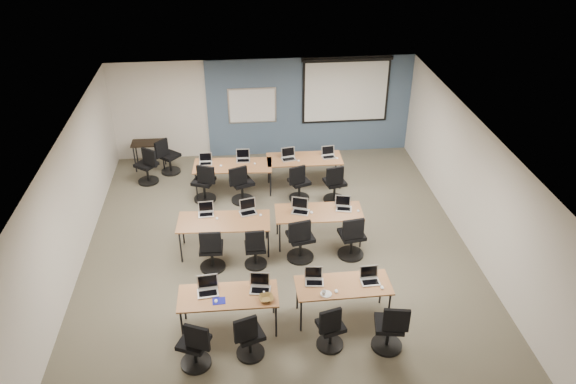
{
  "coord_description": "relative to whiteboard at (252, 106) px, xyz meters",
  "views": [
    {
      "loc": [
        -0.73,
        -9.57,
        7.07
      ],
      "look_at": [
        0.26,
        0.4,
        1.13
      ],
      "focal_mm": 35.0,
      "sensor_mm": 36.0,
      "label": 1
    }
  ],
  "objects": [
    {
      "name": "laptop_5",
      "position": [
        -0.29,
        -4.09,
        -0.66
      ],
      "size": [
        0.35,
        0.29,
        0.26
      ],
      "rotation": [
        0.0,
        0.0,
        0.26
      ],
      "color": "#B3B3B4",
      "rests_on": "training_table_mid_left"
    },
    {
      "name": "laptop_0",
      "position": [
        -1.06,
        -6.54,
        -0.65
      ],
      "size": [
        0.36,
        0.3,
        0.27
      ],
      "rotation": [
        0.0,
        0.0,
        0.1
      ],
      "color": "#B3B4C0",
      "rests_on": "training_table_front_left"
    },
    {
      "name": "mouse_10",
      "position": [
        1.02,
        -1.91,
        -0.71
      ],
      "size": [
        0.08,
        0.1,
        0.03
      ],
      "primitive_type": "ellipsoid",
      "rotation": [
        0.0,
        0.0,
        -0.3
      ],
      "color": "white",
      "rests_on": "training_table_back_right"
    },
    {
      "name": "training_table_back_left",
      "position": [
        -0.58,
        -1.96,
        -0.76
      ],
      "size": [
        1.88,
        0.79,
        0.73
      ],
      "rotation": [
        0.0,
        0.0,
        -0.06
      ],
      "color": "brown",
      "rests_on": "floor"
    },
    {
      "name": "mouse_8",
      "position": [
        -0.86,
        -1.98,
        -0.71
      ],
      "size": [
        0.09,
        0.11,
        0.04
      ],
      "primitive_type": "ellipsoid",
      "rotation": [
        0.0,
        0.0,
        -0.25
      ],
      "color": "white",
      "rests_on": "training_table_back_left"
    },
    {
      "name": "training_table_back_right",
      "position": [
        1.18,
        -1.77,
        -0.76
      ],
      "size": [
        1.85,
        0.77,
        0.73
      ],
      "rotation": [
        0.0,
        0.0,
        -0.02
      ],
      "color": "#93572C",
      "rests_on": "floor"
    },
    {
      "name": "laptop_2",
      "position": [
        0.77,
        -6.45,
        -0.66
      ],
      "size": [
        0.32,
        0.27,
        0.24
      ],
      "rotation": [
        0.0,
        0.0,
        -0.11
      ],
      "color": "#B9B9B9",
      "rests_on": "training_table_front_right"
    },
    {
      "name": "laptop_10",
      "position": [
        0.79,
        -1.75,
        -0.66
      ],
      "size": [
        0.34,
        0.29,
        0.26
      ],
      "rotation": [
        0.0,
        0.0,
        0.19
      ],
      "color": "silver",
      "rests_on": "training_table_back_right"
    },
    {
      "name": "mouse_0",
      "position": [
        -0.93,
        -6.8,
        -0.71
      ],
      "size": [
        0.06,
        0.09,
        0.03
      ],
      "primitive_type": "ellipsoid",
      "rotation": [
        0.0,
        0.0,
        -0.08
      ],
      "color": "white",
      "rests_on": "training_table_front_left"
    },
    {
      "name": "laptop_4",
      "position": [
        -1.16,
        -4.07,
        -0.66
      ],
      "size": [
        0.32,
        0.27,
        0.24
      ],
      "rotation": [
        0.0,
        0.0,
        0.05
      ],
      "color": "#BABABC",
      "rests_on": "training_table_mid_left"
    },
    {
      "name": "wall_front",
      "position": [
        0.3,
        -8.93,
        -0.1
      ],
      "size": [
        8.0,
        0.04,
        2.7
      ],
      "primitive_type": "cube",
      "color": "beige",
      "rests_on": "ground"
    },
    {
      "name": "task_chair_7",
      "position": [
        1.77,
        -4.87,
        -1.03
      ],
      "size": [
        0.54,
        0.54,
        1.02
      ],
      "rotation": [
        0.0,
        0.0,
        0.15
      ],
      "color": "black",
      "rests_on": "floor"
    },
    {
      "name": "task_chair_6",
      "position": [
        0.72,
        -4.86,
        -1.02
      ],
      "size": [
        0.56,
        0.56,
        1.03
      ],
      "rotation": [
        0.0,
        0.0,
        0.21
      ],
      "color": "black",
      "rests_on": "floor"
    },
    {
      "name": "coffee_cup",
      "position": [
        0.89,
        -6.82,
        -0.68
      ],
      "size": [
        0.08,
        0.08,
        0.06
      ],
      "primitive_type": "imported",
      "rotation": [
        0.0,
        0.0,
        0.14
      ],
      "color": "silver",
      "rests_on": "snack_plate"
    },
    {
      "name": "wall_left",
      "position": [
        -3.7,
        -4.43,
        -0.1
      ],
      "size": [
        0.04,
        9.0,
        2.7
      ],
      "primitive_type": "cube",
      "color": "beige",
      "rests_on": "ground"
    },
    {
      "name": "task_chair_0",
      "position": [
        -1.26,
        -7.5,
        -1.04
      ],
      "size": [
        0.54,
        0.5,
        0.98
      ],
      "rotation": [
        0.0,
        0.0,
        -0.41
      ],
      "color": "black",
      "rests_on": "floor"
    },
    {
      "name": "wall_right",
      "position": [
        4.3,
        -4.43,
        -0.1
      ],
      "size": [
        0.04,
        9.0,
        2.7
      ],
      "primitive_type": "cube",
      "color": "beige",
      "rests_on": "ground"
    },
    {
      "name": "laptop_7",
      "position": [
        1.72,
        -4.14,
        -0.66
      ],
      "size": [
        0.33,
        0.28,
        0.25
      ],
      "rotation": [
        0.0,
        0.0,
        -0.22
      ],
      "color": "#A9A9AE",
      "rests_on": "training_table_mid_right"
    },
    {
      "name": "laptop_9",
      "position": [
        -0.32,
        -1.71,
        -0.66
      ],
      "size": [
        0.33,
        0.28,
        0.25
      ],
      "rotation": [
        0.0,
        0.0,
        -0.03
      ],
      "color": "silver",
      "rests_on": "training_table_back_left"
    },
    {
      "name": "mouse_11",
      "position": [
        1.99,
        -1.87,
        -0.71
      ],
      "size": [
        0.08,
        0.1,
        0.03
      ],
      "primitive_type": "ellipsoid",
      "rotation": [
        0.0,
        0.0,
        0.21
      ],
      "color": "white",
      "rests_on": "training_table_back_right"
    },
    {
      "name": "laptop_3",
      "position": [
        1.74,
        -6.53,
        -0.66
      ],
      "size": [
        0.33,
        0.28,
        0.25
      ],
      "rotation": [
        0.0,
        0.0,
        0.04
      ],
      "color": "silver",
      "rests_on": "training_table_front_right"
    },
    {
      "name": "mouse_6",
      "position": [
        1.03,
        -4.25,
        -0.71
      ],
      "size": [
        0.09,
        0.12,
        0.04
      ],
      "primitive_type": "ellipsoid",
      "rotation": [
        0.0,
        0.0,
        0.35
      ],
      "color": "white",
      "rests_on": "training_table_mid_right"
    },
    {
      "name": "mouse_3",
      "position": [
        1.91,
        -6.74,
        -0.71
      ],
      "size": [
        0.07,
        0.1,
        0.04
      ],
      "primitive_type": "ellipsoid",
      "rotation": [
        0.0,
        0.0,
        0.04
      ],
      "color": "white",
      "rests_on": "training_table_front_right"
    },
    {
      "name": "laptop_6",
      "position": [
        0.8,
        -4.16,
        -0.65
      ],
      "size": [
        0.35,
        0.3,
        0.27
      ],
      "rotation": [
        0.0,
        0.0,
        -0.33
      ],
      "color": "silver",
      "rests_on": "training_table_mid_right"
    },
    {
      "name": "spare_chair_a",
      "position": [
        -2.26,
        -0.84,
        -1.04
      ],
      "size": [
        0.61,
        0.5,
        0.99
      ],
      "rotation": [
        0.0,
        0.0,
        0.85
      ],
      "color": "black",
      "rests_on": "floor"
    },
    {
      "name": "laptop_11",
      "position": [
        1.79,
        -1.74,
        -0.66
      ],
      "size": [
        0.33,
        0.28,
        0.25
      ],
      "rotation": [
        0.0,
        0.0,
        0.12
      ],
      "color": "silver",
      "rests_on": "training_table_back_right"
    },
    {
      "name": "blue_accent_panel",
      "position": [
        1.55,
        0.04,
        -0.1
      ],
      "size": [
        5.5,
        0.04,
        2.7
      ],
      "primitive_type": "cube",
      "color": "#3D5977",
      "rests_on": "wall_back"
    },
    {
      "name": "training_table_mid_left",
      "position": [
        -0.8,
        -4.38,
        -0.76
      ],
      "size": [
        1.88,
        0.79,
        0.73
      ],
      "rotation": [
        0.0,
        0.0,
        -0.05
      ],
      "color": "#915D25",
      "rests_on": "floor"
    },
    {
      "name": "ceiling",
      "position": [
        0.3,
        -4.43,
        1.25
      ],
      "size": [
        8.0,
        9.0,
        0.02
      ],
      "primitive_type": "cube",
      "color": "white",
      "rests_on": "ground"
    },
    {
      "name": "mouse_5",
      "position": [
        -0.04,
        -4.25,
        -0.71
      ],
      "size": [
        0.08,
        0.1,
        0.03
      ],
      "primitive_type": "ellipsoid",
      "rotation": [
        0.0,
        0.0,
        0.25
      ],
      "color": "white",
      "rests_on": "training_table_mid_left"
    },
    {
      "name": "wall_back",
      "position": [
        0.3,
        0.07,
        -0.1
      ],
      "size": [
        8.0,
        0.04,
        2.7
      ],
      "primitive_type": "cube",
      "color": "beige",
      "rests_on": "ground"
    },
    {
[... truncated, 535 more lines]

